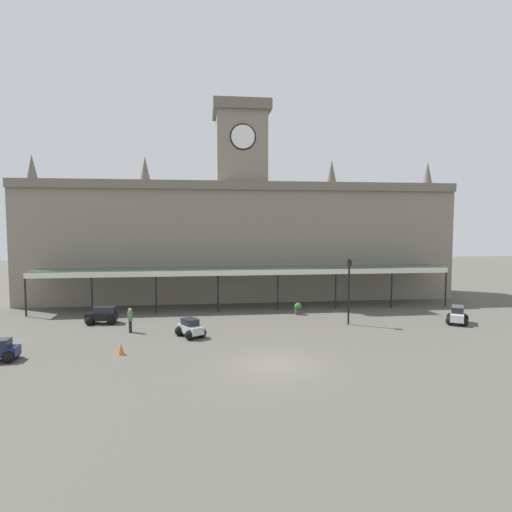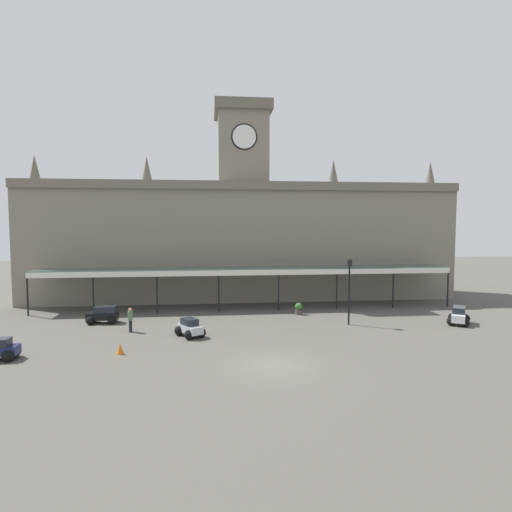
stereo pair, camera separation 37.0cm
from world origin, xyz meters
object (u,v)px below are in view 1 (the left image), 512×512
car_white_estate (457,316)px  planter_near_kerb (298,308)px  car_silver_sedan (190,329)px  traffic_cone (121,349)px  car_black_estate (102,316)px  pedestrian_near_entrance (130,319)px  victorian_lamppost (349,283)px

car_white_estate → planter_near_kerb: size_ratio=2.53×
car_silver_sedan → traffic_cone: size_ratio=3.48×
traffic_cone → car_black_estate: bearing=109.7°
car_black_estate → pedestrian_near_entrance: (2.52, -2.90, 0.34)m
traffic_cone → victorian_lamppost: bearing=19.9°
planter_near_kerb → pedestrian_near_entrance: bearing=-161.2°
traffic_cone → pedestrian_near_entrance: bearing=93.9°
car_black_estate → victorian_lamppost: 18.46m
car_white_estate → victorian_lamppost: (-8.18, 0.68, 2.49)m
traffic_cone → planter_near_kerb: planter_near_kerb is taller
pedestrian_near_entrance → victorian_lamppost: victorian_lamppost is taller
car_silver_sedan → car_black_estate: bearing=145.7°
car_silver_sedan → planter_near_kerb: (8.56, 5.96, -0.01)m
car_silver_sedan → victorian_lamppost: size_ratio=0.46×
pedestrian_near_entrance → victorian_lamppost: bearing=1.5°
pedestrian_near_entrance → victorian_lamppost: size_ratio=0.34×
pedestrian_near_entrance → planter_near_kerb: pedestrian_near_entrance is taller
car_silver_sedan → pedestrian_near_entrance: bearing=158.4°
pedestrian_near_entrance → victorian_lamppost: (15.60, 0.42, 2.15)m
car_black_estate → car_silver_sedan: bearing=-34.3°
car_black_estate → traffic_cone: (2.86, -7.99, -0.24)m
car_silver_sedan → planter_near_kerb: bearing=34.8°
pedestrian_near_entrance → planter_near_kerb: size_ratio=1.74×
car_black_estate → pedestrian_near_entrance: size_ratio=1.35×
victorian_lamppost → car_black_estate: bearing=172.2°
pedestrian_near_entrance → traffic_cone: pedestrian_near_entrance is taller
car_white_estate → pedestrian_near_entrance: bearing=179.4°
victorian_lamppost → traffic_cone: (-15.26, -5.52, -2.73)m
victorian_lamppost → pedestrian_near_entrance: bearing=-178.5°
car_silver_sedan → car_black_estate: 8.04m
pedestrian_near_entrance → car_black_estate: bearing=131.0°
car_silver_sedan → pedestrian_near_entrance: 4.45m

